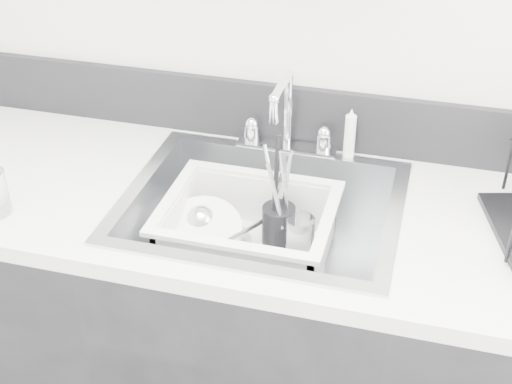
% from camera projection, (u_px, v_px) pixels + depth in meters
% --- Properties ---
extents(counter_run, '(3.20, 0.62, 0.92)m').
position_uv_depth(counter_run, '(261.00, 346.00, 1.90)').
color(counter_run, black).
rests_on(counter_run, ground).
extents(backsplash, '(3.20, 0.02, 0.16)m').
position_uv_depth(backsplash, '(291.00, 115.00, 1.84)').
color(backsplash, black).
rests_on(backsplash, counter_run).
extents(sink, '(0.64, 0.52, 0.20)m').
position_uv_depth(sink, '(262.00, 234.00, 1.69)').
color(sink, silver).
rests_on(sink, counter_run).
extents(faucet, '(0.26, 0.18, 0.23)m').
position_uv_depth(faucet, '(287.00, 131.00, 1.81)').
color(faucet, silver).
rests_on(faucet, counter_run).
extents(side_sprayer, '(0.03, 0.03, 0.14)m').
position_uv_depth(side_sprayer, '(350.00, 134.00, 1.78)').
color(side_sprayer, white).
rests_on(side_sprayer, counter_run).
extents(wash_tub, '(0.44, 0.38, 0.16)m').
position_uv_depth(wash_tub, '(248.00, 233.00, 1.70)').
color(wash_tub, white).
rests_on(wash_tub, sink).
extents(plate_stack, '(0.26, 0.26, 0.10)m').
position_uv_depth(plate_stack, '(203.00, 244.00, 1.72)').
color(plate_stack, white).
rests_on(plate_stack, wash_tub).
extents(utensil_cup, '(0.08, 0.08, 0.27)m').
position_uv_depth(utensil_cup, '(278.00, 222.00, 1.74)').
color(utensil_cup, black).
rests_on(utensil_cup, wash_tub).
extents(ladle, '(0.31, 0.19, 0.08)m').
position_uv_depth(ladle, '(226.00, 237.00, 1.72)').
color(ladle, silver).
rests_on(ladle, wash_tub).
extents(tumbler_in_tub, '(0.07, 0.07, 0.10)m').
position_uv_depth(tumbler_in_tub, '(300.00, 236.00, 1.71)').
color(tumbler_in_tub, white).
rests_on(tumbler_in_tub, wash_tub).
extents(bowl_small, '(0.14, 0.14, 0.04)m').
position_uv_depth(bowl_small, '(281.00, 272.00, 1.65)').
color(bowl_small, white).
rests_on(bowl_small, wash_tub).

